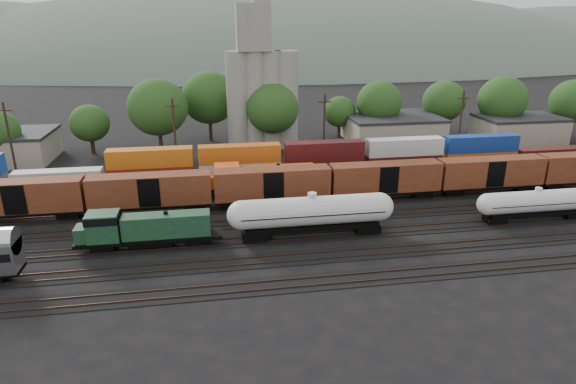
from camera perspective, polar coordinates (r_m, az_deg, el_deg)
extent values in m
plane|color=black|center=(58.94, -2.27, -3.54)|extent=(600.00, 600.00, 0.00)
cube|color=black|center=(45.66, 0.14, -10.86)|extent=(180.00, 3.20, 0.08)
cube|color=#382319|center=(45.01, 0.29, -11.23)|extent=(180.00, 0.08, 0.16)
cube|color=#382319|center=(46.23, -0.01, -10.33)|extent=(180.00, 0.08, 0.16)
cube|color=black|center=(49.97, -0.82, -7.98)|extent=(180.00, 3.20, 0.08)
cube|color=#382319|center=(49.31, -0.69, -8.28)|extent=(180.00, 0.08, 0.16)
cube|color=#382319|center=(50.57, -0.94, -7.52)|extent=(180.00, 0.08, 0.16)
cube|color=black|center=(54.41, -1.61, -5.56)|extent=(180.00, 3.20, 0.08)
cube|color=#382319|center=(53.73, -1.50, -5.80)|extent=(180.00, 0.08, 0.16)
cube|color=#382319|center=(55.02, -1.71, -5.17)|extent=(180.00, 0.08, 0.16)
cube|color=black|center=(58.93, -2.27, -3.50)|extent=(180.00, 3.20, 0.08)
cube|color=#382319|center=(58.24, -2.18, -3.71)|extent=(180.00, 0.08, 0.16)
cube|color=#382319|center=(59.55, -2.36, -3.16)|extent=(180.00, 0.08, 0.16)
cube|color=black|center=(63.52, -2.84, -1.74)|extent=(180.00, 3.20, 0.08)
cube|color=#382319|center=(62.83, -2.76, -1.91)|extent=(180.00, 0.08, 0.16)
cube|color=#382319|center=(64.16, -2.91, -1.45)|extent=(180.00, 0.08, 0.16)
cube|color=black|center=(68.17, -3.33, -0.22)|extent=(180.00, 3.20, 0.08)
cube|color=#382319|center=(67.47, -3.26, -0.36)|extent=(180.00, 0.08, 0.16)
cube|color=#382319|center=(68.82, -3.39, 0.04)|extent=(180.00, 0.08, 0.16)
cube|color=black|center=(72.87, -3.75, 1.10)|extent=(180.00, 3.20, 0.08)
cube|color=#382319|center=(72.17, -3.69, 0.98)|extent=(180.00, 0.08, 0.16)
cube|color=#382319|center=(73.52, -3.81, 1.34)|extent=(180.00, 0.08, 0.16)
cube|color=black|center=(53.99, -16.01, -5.23)|extent=(15.35, 2.62, 0.36)
cube|color=black|center=(54.15, -15.97, -5.62)|extent=(4.51, 1.99, 0.72)
cube|color=#1A3F25|center=(53.22, -14.18, -3.78)|extent=(9.21, 2.17, 2.44)
cube|color=#1A3F25|center=(54.12, -21.02, -3.82)|extent=(3.25, 2.62, 2.98)
cube|color=black|center=(53.77, -21.14, -2.89)|extent=(3.34, 2.71, 0.81)
cube|color=#1A3F25|center=(54.88, -23.13, -4.56)|extent=(1.44, 2.17, 1.62)
cylinder|color=black|center=(52.71, -14.30, -2.43)|extent=(0.45, 0.45, 0.45)
cube|color=black|center=(55.08, -21.04, -5.99)|extent=(2.35, 1.81, 0.63)
cube|color=black|center=(53.82, -10.74, -5.55)|extent=(2.35, 1.81, 0.63)
cylinder|color=silver|center=(53.83, 2.85, -2.23)|extent=(15.73, 3.24, 3.24)
sphere|color=silver|center=(52.83, -5.53, -2.74)|extent=(3.24, 3.24, 3.24)
sphere|color=silver|center=(55.93, 10.76, -1.71)|extent=(3.24, 3.24, 3.24)
cylinder|color=silver|center=(53.17, 2.89, -0.39)|extent=(1.01, 1.01, 0.56)
cube|color=black|center=(53.83, 2.85, -2.23)|extent=(16.09, 3.40, 0.09)
cube|color=black|center=(54.52, 2.82, -3.98)|extent=(15.20, 2.46, 0.56)
cube|color=black|center=(53.91, -3.92, -5.07)|extent=(2.91, 2.24, 0.78)
cube|color=black|center=(56.41, 9.23, -4.12)|extent=(2.91, 2.24, 0.78)
cylinder|color=silver|center=(65.51, 27.38, -0.96)|extent=(12.74, 2.62, 2.62)
sphere|color=silver|center=(61.98, 22.63, -1.34)|extent=(2.62, 2.62, 2.62)
cylinder|color=silver|center=(65.06, 27.58, 0.27)|extent=(0.81, 0.81, 0.45)
cube|color=black|center=(65.51, 27.38, -0.96)|extent=(13.03, 2.75, 0.07)
cube|color=black|center=(65.99, 27.18, -2.14)|extent=(12.30, 1.99, 0.45)
cube|color=black|center=(63.27, 23.29, -2.95)|extent=(2.35, 1.81, 0.63)
cube|color=black|center=(69.34, 30.60, -2.22)|extent=(2.35, 1.81, 0.63)
cube|color=black|center=(67.83, -2.85, 0.76)|extent=(17.09, 2.75, 0.38)
cube|color=black|center=(67.97, -2.85, 0.42)|extent=(4.75, 2.09, 0.76)
cube|color=#D54D12|center=(67.61, -1.15, 2.03)|extent=(10.25, 2.28, 2.56)
cube|color=#D54D12|center=(66.93, -7.24, 1.95)|extent=(3.42, 2.75, 3.13)
cube|color=black|center=(66.64, -7.28, 2.76)|extent=(3.51, 2.85, 0.85)
cube|color=#D54D12|center=(67.13, -9.26, 1.26)|extent=(1.52, 2.28, 1.71)
cylinder|color=black|center=(67.19, -1.15, 3.19)|extent=(0.47, 0.47, 0.47)
cube|color=black|center=(67.68, -7.45, 0.02)|extent=(2.47, 1.90, 0.66)
cube|color=black|center=(68.82, 1.68, 0.52)|extent=(2.47, 1.90, 0.66)
cube|color=black|center=(66.92, -29.02, -2.12)|extent=(15.00, 2.60, 0.40)
cube|color=#602B17|center=(66.26, -29.32, -0.43)|extent=(15.00, 2.90, 3.80)
cube|color=black|center=(63.26, -15.83, -1.47)|extent=(15.00, 2.60, 0.40)
cube|color=#602B17|center=(62.55, -16.01, 0.32)|extent=(15.00, 2.90, 3.80)
cube|color=black|center=(63.23, -1.86, -0.71)|extent=(15.00, 2.60, 0.40)
cube|color=#602B17|center=(62.53, -1.88, 1.10)|extent=(15.00, 2.90, 3.80)
cube|color=black|center=(66.85, 11.34, 0.06)|extent=(15.00, 2.60, 0.40)
cube|color=#602B17|center=(66.19, 11.46, 1.77)|extent=(15.00, 2.90, 3.80)
cube|color=black|center=(73.58, 22.65, 0.71)|extent=(15.00, 2.60, 0.40)
cube|color=#602B17|center=(72.98, 22.87, 2.27)|extent=(15.00, 2.90, 3.80)
cube|color=black|center=(72.72, -3.76, 1.45)|extent=(160.00, 2.60, 0.60)
cube|color=silver|center=(75.10, -25.57, 1.38)|extent=(12.00, 2.40, 2.60)
cube|color=maroon|center=(72.47, -15.84, 1.98)|extent=(12.00, 2.40, 2.60)
cube|color=#C96214|center=(71.76, -16.03, 3.96)|extent=(12.00, 2.40, 2.60)
cube|color=silver|center=(72.06, -5.69, 2.55)|extent=(12.00, 2.40, 2.60)
cube|color=#BF5513|center=(71.34, -5.76, 4.55)|extent=(12.00, 2.40, 2.60)
cube|color=#441310|center=(73.90, 4.27, 3.03)|extent=(12.00, 2.40, 2.60)
cube|color=#491112|center=(73.20, 4.32, 4.98)|extent=(12.00, 2.40, 2.60)
cube|color=#40130F|center=(77.83, 13.49, 3.40)|extent=(12.00, 2.40, 2.60)
cube|color=silver|center=(77.16, 13.64, 5.25)|extent=(12.00, 2.40, 2.60)
cube|color=#BB5013|center=(83.55, 21.64, 3.65)|extent=(12.00, 2.40, 2.60)
cube|color=navy|center=(82.93, 21.86, 5.37)|extent=(12.00, 2.40, 2.60)
cube|color=#41140F|center=(90.73, 28.63, 3.81)|extent=(12.00, 2.40, 2.60)
cylinder|color=gray|center=(91.05, -5.88, 10.62)|extent=(4.40, 4.40, 18.00)
cylinder|color=gray|center=(91.28, -3.97, 10.70)|extent=(4.40, 4.40, 18.00)
cylinder|color=gray|center=(91.61, -2.07, 10.77)|extent=(4.40, 4.40, 18.00)
cylinder|color=gray|center=(92.03, -0.18, 10.82)|extent=(4.40, 4.40, 18.00)
cube|color=gray|center=(90.16, -4.17, 18.89)|extent=(6.00, 5.00, 8.00)
cube|color=#9E937F|center=(100.95, 12.16, 7.31)|extent=(18.00, 14.00, 4.60)
cube|color=#232326|center=(100.45, 12.27, 8.73)|extent=(18.36, 14.28, 0.50)
cube|color=#9E937F|center=(108.39, 25.64, 6.65)|extent=(16.00, 10.00, 4.60)
cube|color=#232326|center=(107.92, 25.84, 7.97)|extent=(16.32, 10.20, 0.50)
cylinder|color=black|center=(94.07, -30.82, 3.46)|extent=(0.70, 0.70, 2.75)
cylinder|color=black|center=(95.83, -22.12, 5.02)|extent=(0.70, 0.70, 2.58)
ellipsoid|color=#2A501D|center=(94.93, -22.45, 7.55)|extent=(7.02, 7.02, 6.65)
cylinder|color=black|center=(91.48, -14.83, 5.61)|extent=(0.70, 0.70, 3.93)
ellipsoid|color=#2A501D|center=(90.17, -15.20, 9.68)|extent=(10.67, 10.67, 10.11)
cylinder|color=black|center=(99.53, -9.14, 7.16)|extent=(0.70, 0.70, 4.01)
ellipsoid|color=#2A501D|center=(98.32, -9.36, 10.98)|extent=(10.88, 10.88, 10.31)
cylinder|color=black|center=(91.48, -1.81, 6.15)|extent=(0.70, 0.70, 3.58)
ellipsoid|color=#2A501D|center=(90.26, -1.85, 9.86)|extent=(9.72, 9.72, 9.21)
cylinder|color=black|center=(102.20, 6.06, 7.18)|extent=(0.70, 0.70, 2.45)
ellipsoid|color=#2A501D|center=(101.39, 6.14, 9.44)|extent=(6.64, 6.64, 6.29)
cylinder|color=black|center=(102.59, 10.55, 7.27)|extent=(0.70, 0.70, 3.39)
ellipsoid|color=#2A501D|center=(101.55, 10.75, 10.40)|extent=(9.19, 9.19, 8.71)
cylinder|color=black|center=(109.16, 17.70, 7.38)|extent=(0.70, 0.70, 3.27)
ellipsoid|color=#2A501D|center=(108.20, 18.00, 10.22)|extent=(8.89, 8.89, 8.42)
cylinder|color=black|center=(110.38, 23.64, 6.89)|extent=(0.70, 0.70, 3.63)
ellipsoid|color=#2A501D|center=(109.36, 24.08, 9.99)|extent=(9.85, 9.85, 9.34)
cylinder|color=black|center=(117.25, 30.24, 6.47)|extent=(0.70, 0.70, 3.42)
ellipsoid|color=#2A501D|center=(116.33, 30.73, 9.21)|extent=(9.29, 9.29, 8.80)
cylinder|color=black|center=(83.12, -30.02, 5.09)|extent=(0.36, 0.36, 12.00)
cube|color=black|center=(82.25, -30.60, 8.31)|extent=(2.20, 0.18, 0.18)
cylinder|color=black|center=(77.90, -13.25, 6.40)|extent=(0.36, 0.36, 12.00)
cube|color=black|center=(76.98, -13.53, 9.88)|extent=(2.20, 0.18, 0.18)
cylinder|color=black|center=(79.87, 4.30, 7.20)|extent=(0.36, 0.36, 12.00)
cube|color=black|center=(78.97, 4.39, 10.60)|extent=(2.20, 0.18, 0.18)
cylinder|color=black|center=(88.56, 19.71, 7.35)|extent=(0.36, 0.36, 12.00)
cube|color=black|center=(87.75, 20.07, 10.40)|extent=(2.20, 0.18, 0.18)
ellipsoid|color=#59665B|center=(320.50, -0.93, 11.50)|extent=(520.00, 286.00, 130.00)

